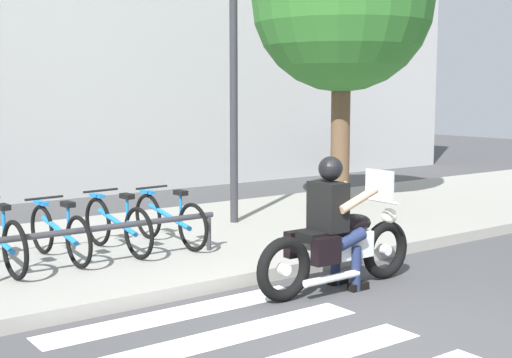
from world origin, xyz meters
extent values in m
plane|color=#424244|center=(0.00, 0.00, 0.00)|extent=(48.00, 48.00, 0.00)
cube|color=gray|center=(0.00, 4.18, 0.07)|extent=(24.00, 4.40, 0.15)
cube|color=white|center=(-1.12, 0.80, 0.00)|extent=(2.80, 0.40, 0.01)
cube|color=white|center=(-1.12, 1.60, 0.00)|extent=(2.80, 0.40, 0.01)
torus|color=black|center=(1.44, 1.32, 0.34)|extent=(0.67, 0.12, 0.67)
cylinder|color=silver|center=(1.44, 1.32, 0.34)|extent=(0.12, 0.10, 0.12)
torus|color=black|center=(-0.05, 1.31, 0.34)|extent=(0.67, 0.12, 0.67)
cylinder|color=silver|center=(-0.05, 1.31, 0.34)|extent=(0.12, 0.10, 0.12)
cube|color=silver|center=(0.70, 1.32, 0.48)|extent=(0.82, 0.28, 0.28)
ellipsoid|color=black|center=(0.90, 1.32, 0.70)|extent=(0.52, 0.28, 0.22)
cube|color=black|center=(0.49, 1.32, 0.63)|extent=(0.56, 0.28, 0.10)
cube|color=black|center=(0.33, 1.53, 0.52)|extent=(0.32, 0.12, 0.28)
cube|color=black|center=(0.33, 1.09, 0.52)|extent=(0.32, 0.12, 0.28)
cylinder|color=silver|center=(1.29, 1.32, 0.92)|extent=(0.03, 0.62, 0.03)
sphere|color=white|center=(1.49, 1.32, 0.72)|extent=(0.18, 0.18, 0.18)
cube|color=silver|center=(1.32, 1.32, 1.10)|extent=(0.04, 0.40, 0.32)
cylinder|color=silver|center=(0.45, 1.14, 0.20)|extent=(0.74, 0.08, 0.08)
cube|color=black|center=(0.55, 1.32, 0.93)|extent=(0.26, 0.40, 0.52)
sphere|color=black|center=(0.58, 1.32, 1.33)|extent=(0.26, 0.26, 0.26)
cylinder|color=tan|center=(0.78, 1.54, 1.00)|extent=(0.52, 0.09, 0.26)
cylinder|color=tan|center=(0.78, 1.10, 1.00)|extent=(0.52, 0.09, 0.26)
cylinder|color=#1E284C|center=(0.70, 1.48, 0.57)|extent=(0.44, 0.14, 0.24)
cylinder|color=#1E284C|center=(0.82, 1.48, 0.24)|extent=(0.11, 0.11, 0.49)
cube|color=black|center=(0.86, 1.48, 0.04)|extent=(0.24, 0.10, 0.08)
cylinder|color=#1E284C|center=(0.70, 1.16, 0.57)|extent=(0.44, 0.14, 0.24)
cylinder|color=#1E284C|center=(0.82, 1.16, 0.24)|extent=(0.11, 0.11, 0.49)
cube|color=black|center=(0.86, 1.16, 0.04)|extent=(0.24, 0.10, 0.08)
torus|color=black|center=(-2.16, 3.20, 0.48)|extent=(0.10, 0.64, 0.64)
cylinder|color=blue|center=(-2.18, 3.47, 0.71)|extent=(0.04, 0.04, 0.39)
cube|color=black|center=(-2.18, 3.47, 0.90)|extent=(0.12, 0.21, 0.06)
torus|color=black|center=(-1.51, 4.22, 0.46)|extent=(0.10, 0.60, 0.60)
torus|color=black|center=(-1.43, 3.26, 0.46)|extent=(0.10, 0.60, 0.60)
cylinder|color=blue|center=(-1.47, 3.74, 0.52)|extent=(0.13, 0.86, 0.24)
cylinder|color=blue|center=(-1.45, 3.50, 0.67)|extent=(0.04, 0.04, 0.37)
cube|color=black|center=(-1.45, 3.50, 0.86)|extent=(0.12, 0.21, 0.06)
cylinder|color=black|center=(-1.50, 4.13, 0.86)|extent=(0.48, 0.07, 0.03)
cube|color=blue|center=(-1.51, 4.22, 0.79)|extent=(0.10, 0.29, 0.04)
torus|color=black|center=(-0.78, 4.24, 0.47)|extent=(0.10, 0.63, 0.63)
torus|color=black|center=(-0.69, 3.25, 0.47)|extent=(0.10, 0.63, 0.63)
cylinder|color=blue|center=(-0.74, 3.74, 0.53)|extent=(0.13, 0.89, 0.24)
cylinder|color=blue|center=(-0.72, 3.50, 0.69)|extent=(0.04, 0.04, 0.38)
cube|color=black|center=(-0.72, 3.50, 0.89)|extent=(0.12, 0.21, 0.06)
cylinder|color=black|center=(-0.77, 4.14, 0.89)|extent=(0.48, 0.07, 0.03)
cube|color=blue|center=(-0.78, 4.24, 0.81)|extent=(0.10, 0.29, 0.04)
torus|color=black|center=(-0.04, 4.25, 0.46)|extent=(0.10, 0.61, 0.61)
torus|color=black|center=(0.04, 3.23, 0.46)|extent=(0.10, 0.61, 0.61)
cylinder|color=blue|center=(0.00, 3.74, 0.52)|extent=(0.13, 0.92, 0.25)
cylinder|color=blue|center=(0.02, 3.49, 0.68)|extent=(0.04, 0.04, 0.37)
cube|color=black|center=(0.02, 3.49, 0.87)|extent=(0.12, 0.21, 0.06)
cylinder|color=black|center=(-0.03, 4.15, 0.87)|extent=(0.48, 0.07, 0.03)
cube|color=blue|center=(-0.04, 4.25, 0.79)|extent=(0.10, 0.29, 0.04)
cylinder|color=#333338|center=(-1.10, 3.19, 0.60)|extent=(2.81, 0.07, 0.07)
cylinder|color=#333338|center=(0.25, 3.19, 0.38)|extent=(0.06, 0.06, 0.45)
cylinder|color=#2D2D33|center=(1.59, 4.58, 1.78)|extent=(0.12, 0.12, 3.55)
cylinder|color=brown|center=(4.17, 4.98, 1.30)|extent=(0.34, 0.34, 2.60)
sphere|color=#2D6B28|center=(4.17, 4.98, 3.71)|extent=(3.18, 3.18, 3.18)
cube|color=#ACACAC|center=(0.00, 9.88, 3.62)|extent=(24.00, 1.20, 7.24)
camera|label=1|loc=(-4.39, -4.09, 2.12)|focal=49.00mm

